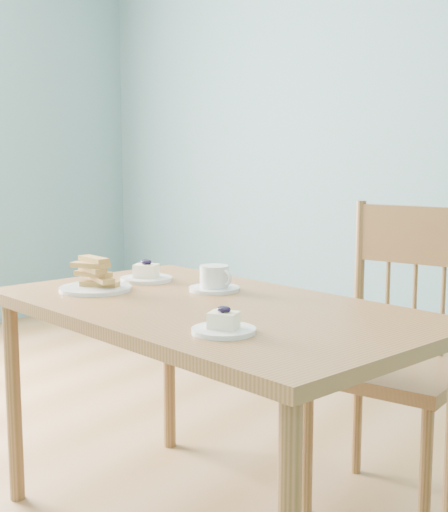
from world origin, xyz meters
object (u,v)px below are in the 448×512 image
Objects in this scene: cheesecake_plate_far at (146,275)px; biscotti_plate at (95,280)px; cheesecake_plate_near at (224,326)px; dining_table at (210,328)px; dining_chair at (396,355)px; coffee_cup at (215,280)px.

biscotti_plate reaches higher than cheesecake_plate_far.
biscotti_plate reaches higher than cheesecake_plate_near.
biscotti_plate is (-0.02, -0.22, 0.02)m from cheesecake_plate_far.
cheesecake_plate_near is 0.69× the size of biscotti_plate.
cheesecake_plate_near is at bearing -35.69° from dining_table.
dining_table is 1.49× the size of dining_chair.
dining_table is 8.26× the size of cheesecake_plate_far.
biscotti_plate is at bearing 161.97° from cheesecake_plate_near.
coffee_cup is (-0.33, 0.42, 0.02)m from cheesecake_plate_near.
cheesecake_plate_near is (-0.14, -0.76, 0.22)m from dining_chair.
dining_chair reaches higher than dining_table.
coffee_cup is at bearing -143.91° from dining_chair.
biscotti_plate is at bearing -144.26° from dining_chair.
dining_chair is 4.31× the size of biscotti_plate.
biscotti_plate is at bearing -139.04° from coffee_cup.
dining_table is 0.64m from dining_chair.
dining_chair is at bearing 23.11° from cheesecake_plate_far.
cheesecake_plate_near is at bearing -34.56° from cheesecake_plate_far.
cheesecake_plate_far is 1.10× the size of coffee_cup.
cheesecake_plate_far reaches higher than dining_table.
coffee_cup is (-0.47, -0.33, 0.24)m from dining_chair.
dining_chair reaches higher than biscotti_plate.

